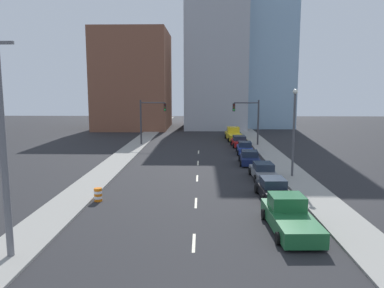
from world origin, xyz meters
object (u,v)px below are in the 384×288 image
object	(u,v)px
traffic_signal_right	(251,117)
sedan_teal	(234,132)
sedan_red	(239,142)
pickup_truck_yellow	(234,135)
sedan_black	(273,189)
pickup_truck_green	(290,217)
sedan_navy	(250,158)
utility_pole_left_near	(3,143)
traffic_barrel	(98,195)
sedan_blue	(245,148)
traffic_signal_left	(148,116)
sedan_gray	(263,171)
street_lamp	(294,127)

from	to	relation	value
traffic_signal_right	sedan_teal	size ratio (longest dim) A/B	1.45
sedan_red	pickup_truck_yellow	xyz separation A→B (m)	(-0.20, 6.80, 0.12)
sedan_black	pickup_truck_green	bearing A→B (deg)	-94.49
pickup_truck_green	pickup_truck_yellow	world-z (taller)	pickup_truck_yellow
sedan_navy	utility_pole_left_near	bearing A→B (deg)	-118.76
traffic_signal_right	utility_pole_left_near	xyz separation A→B (m)	(-15.87, -36.01, 1.38)
traffic_barrel	sedan_blue	distance (m)	23.77
traffic_signal_left	traffic_signal_right	xyz separation A→B (m)	(14.50, 0.00, 0.00)
traffic_barrel	sedan_blue	world-z (taller)	sedan_blue
traffic_barrel	sedan_red	distance (m)	28.67
sedan_teal	sedan_black	bearing A→B (deg)	-89.80
pickup_truck_green	pickup_truck_yellow	size ratio (longest dim) A/B	0.93
pickup_truck_green	sedan_red	world-z (taller)	pickup_truck_green
utility_pole_left_near	sedan_gray	world-z (taller)	utility_pole_left_near
sedan_blue	sedan_red	world-z (taller)	sedan_red
utility_pole_left_near	sedan_teal	size ratio (longest dim) A/B	2.42
sedan_teal	traffic_barrel	bearing A→B (deg)	-107.80
traffic_signal_right	sedan_black	xyz separation A→B (m)	(-1.70, -25.84, -3.41)
sedan_blue	sedan_black	bearing A→B (deg)	-88.18
traffic_signal_right	sedan_gray	distance (m)	20.18
sedan_black	sedan_blue	bearing A→B (deg)	87.35
sedan_navy	sedan_blue	bearing A→B (deg)	90.91
traffic_barrel	pickup_truck_green	distance (m)	13.32
street_lamp	sedan_black	xyz separation A→B (m)	(-2.95, -6.55, -3.92)
traffic_signal_left	sedan_teal	distance (m)	17.77
traffic_signal_right	sedan_gray	size ratio (longest dim) A/B	1.35
traffic_signal_left	sedan_navy	distance (m)	18.71
sedan_blue	sedan_red	size ratio (longest dim) A/B	0.97
sedan_gray	sedan_blue	size ratio (longest dim) A/B	1.10
traffic_barrel	street_lamp	bearing A→B (deg)	26.34
sedan_red	traffic_barrel	bearing A→B (deg)	-118.41
utility_pole_left_near	sedan_blue	distance (m)	32.84
traffic_signal_left	sedan_red	bearing A→B (deg)	-5.22
traffic_signal_left	sedan_red	xyz separation A→B (m)	(12.79, -1.17, -3.39)
traffic_signal_left	traffic_barrel	xyz separation A→B (m)	(0.26, -26.95, -3.61)
sedan_gray	pickup_truck_yellow	size ratio (longest dim) A/B	0.73
traffic_barrel	traffic_signal_left	bearing A→B (deg)	90.56
traffic_barrel	sedan_navy	bearing A→B (deg)	47.65
traffic_signal_left	sedan_gray	xyz separation A→B (m)	(13.07, -19.83, -3.43)
sedan_red	pickup_truck_green	bearing A→B (deg)	-92.92
traffic_signal_right	pickup_truck_green	size ratio (longest dim) A/B	1.06
traffic_barrel	sedan_navy	xyz separation A→B (m)	(12.41, 13.61, 0.19)
sedan_blue	pickup_truck_green	bearing A→B (deg)	-88.63
traffic_barrel	pickup_truck_green	bearing A→B (deg)	-22.55
traffic_signal_right	traffic_barrel	distance (m)	30.69
traffic_signal_right	sedan_teal	xyz separation A→B (m)	(-1.39, 11.50, -3.43)
sedan_navy	sedan_red	world-z (taller)	sedan_red
sedan_navy	sedan_teal	bearing A→B (deg)	92.02
sedan_black	sedan_gray	size ratio (longest dim) A/B	0.93
traffic_signal_right	sedan_blue	bearing A→B (deg)	-103.08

